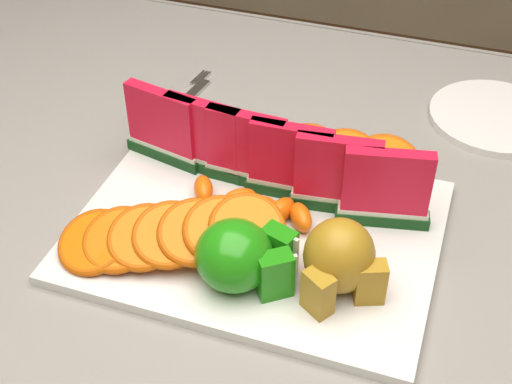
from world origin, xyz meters
The scene contains 11 objects.
table centered at (0.00, 0.00, 0.65)m, with size 1.40×0.90×0.75m.
tablecloth centered at (0.00, 0.00, 0.72)m, with size 1.53×1.03×0.20m.
platter centered at (0.06, 0.00, 0.76)m, with size 0.40×0.30×0.01m.
apple_cluster centered at (0.07, -0.08, 0.80)m, with size 0.11×0.10×0.07m.
pear_cluster centered at (0.17, -0.06, 0.81)m, with size 0.10×0.10×0.08m.
side_plate centered at (0.29, 0.32, 0.76)m, with size 0.19×0.19×0.01m.
fork centered at (-0.13, 0.21, 0.76)m, with size 0.04×0.20×0.00m.
watermelon_row centered at (0.05, 0.07, 0.82)m, with size 0.39×0.07×0.10m.
orange_fan_front centered at (-0.01, -0.07, 0.80)m, with size 0.26×0.15×0.06m.
orange_fan_back centered at (0.06, 0.13, 0.79)m, with size 0.34×0.11×0.05m.
tangerine_segments centered at (0.04, 0.01, 0.78)m, with size 0.16×0.09×0.03m.
Camera 1 is at (0.25, -0.56, 1.31)m, focal length 50.00 mm.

